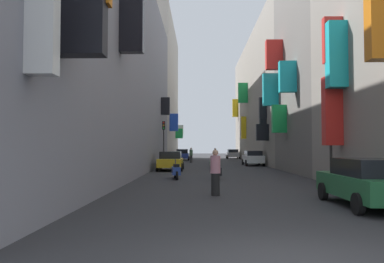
{
  "coord_description": "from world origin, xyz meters",
  "views": [
    {
      "loc": [
        -1.47,
        -5.73,
        1.83
      ],
      "look_at": [
        -1.91,
        21.07,
        2.91
      ],
      "focal_mm": 35.55,
      "sensor_mm": 36.0,
      "label": 1
    }
  ],
  "objects_px": {
    "pedestrian_crossing": "(215,156)",
    "parked_car_silver": "(233,154)",
    "traffic_light_near_corner": "(331,127)",
    "scooter_black": "(218,171)",
    "parked_car_blue": "(182,154)",
    "scooter_blue": "(176,171)",
    "parked_car_green": "(367,182)",
    "scooter_green": "(213,163)",
    "parked_car_white": "(253,158)",
    "parked_car_yellow": "(171,161)",
    "traffic_light_far_corner": "(164,136)",
    "pedestrian_near_right": "(215,173)",
    "pedestrian_near_left": "(191,155)"
  },
  "relations": [
    {
      "from": "parked_car_blue",
      "to": "pedestrian_near_left",
      "type": "relative_size",
      "value": 2.26
    },
    {
      "from": "pedestrian_crossing",
      "to": "parked_car_silver",
      "type": "bearing_deg",
      "value": 79.44
    },
    {
      "from": "parked_car_green",
      "to": "scooter_green",
      "type": "xyz_separation_m",
      "value": [
        -3.92,
        20.16,
        -0.31
      ]
    },
    {
      "from": "parked_car_blue",
      "to": "pedestrian_near_right",
      "type": "relative_size",
      "value": 2.29
    },
    {
      "from": "parked_car_yellow",
      "to": "pedestrian_near_right",
      "type": "distance_m",
      "value": 15.48
    },
    {
      "from": "parked_car_blue",
      "to": "scooter_blue",
      "type": "height_order",
      "value": "parked_car_blue"
    },
    {
      "from": "pedestrian_near_right",
      "to": "traffic_light_far_corner",
      "type": "xyz_separation_m",
      "value": [
        -3.73,
        19.44,
        1.95
      ]
    },
    {
      "from": "parked_car_blue",
      "to": "scooter_blue",
      "type": "xyz_separation_m",
      "value": [
        0.91,
        -30.34,
        -0.32
      ]
    },
    {
      "from": "scooter_blue",
      "to": "pedestrian_near_left",
      "type": "height_order",
      "value": "pedestrian_near_left"
    },
    {
      "from": "parked_car_blue",
      "to": "traffic_light_near_corner",
      "type": "bearing_deg",
      "value": -76.7
    },
    {
      "from": "parked_car_green",
      "to": "traffic_light_near_corner",
      "type": "relative_size",
      "value": 1.09
    },
    {
      "from": "parked_car_green",
      "to": "pedestrian_crossing",
      "type": "bearing_deg",
      "value": 96.74
    },
    {
      "from": "parked_car_white",
      "to": "pedestrian_near_right",
      "type": "relative_size",
      "value": 2.52
    },
    {
      "from": "scooter_blue",
      "to": "pedestrian_crossing",
      "type": "distance_m",
      "value": 18.69
    },
    {
      "from": "parked_car_white",
      "to": "scooter_green",
      "type": "height_order",
      "value": "parked_car_white"
    },
    {
      "from": "parked_car_green",
      "to": "traffic_light_near_corner",
      "type": "bearing_deg",
      "value": 81.1
    },
    {
      "from": "parked_car_blue",
      "to": "scooter_green",
      "type": "distance_m",
      "value": 20.46
    },
    {
      "from": "parked_car_silver",
      "to": "traffic_light_far_corner",
      "type": "bearing_deg",
      "value": -108.25
    },
    {
      "from": "pedestrian_near_left",
      "to": "scooter_blue",
      "type": "bearing_deg",
      "value": -91.13
    },
    {
      "from": "parked_car_yellow",
      "to": "scooter_blue",
      "type": "xyz_separation_m",
      "value": [
        0.88,
        -7.88,
        -0.3
      ]
    },
    {
      "from": "pedestrian_crossing",
      "to": "parked_car_yellow",
      "type": "bearing_deg",
      "value": -110.39
    },
    {
      "from": "parked_car_green",
      "to": "parked_car_white",
      "type": "xyz_separation_m",
      "value": [
        0.25,
        25.83,
        -0.01
      ]
    },
    {
      "from": "parked_car_silver",
      "to": "parked_car_white",
      "type": "bearing_deg",
      "value": -89.96
    },
    {
      "from": "parked_car_silver",
      "to": "parked_car_yellow",
      "type": "xyz_separation_m",
      "value": [
        -7.52,
        -29.83,
        -0.0
      ]
    },
    {
      "from": "scooter_green",
      "to": "traffic_light_near_corner",
      "type": "xyz_separation_m",
      "value": [
        4.8,
        -14.51,
        2.26
      ]
    },
    {
      "from": "parked_car_white",
      "to": "parked_car_green",
      "type": "bearing_deg",
      "value": -90.55
    },
    {
      "from": "pedestrian_near_right",
      "to": "traffic_light_near_corner",
      "type": "bearing_deg",
      "value": 29.22
    },
    {
      "from": "parked_car_silver",
      "to": "traffic_light_far_corner",
      "type": "height_order",
      "value": "traffic_light_far_corner"
    },
    {
      "from": "parked_car_green",
      "to": "scooter_blue",
      "type": "height_order",
      "value": "parked_car_green"
    },
    {
      "from": "parked_car_green",
      "to": "scooter_blue",
      "type": "xyz_separation_m",
      "value": [
        -6.4,
        9.99,
        -0.31
      ]
    },
    {
      "from": "parked_car_green",
      "to": "traffic_light_far_corner",
      "type": "height_order",
      "value": "traffic_light_far_corner"
    },
    {
      "from": "scooter_blue",
      "to": "scooter_black",
      "type": "bearing_deg",
      "value": -7.04
    },
    {
      "from": "parked_car_white",
      "to": "pedestrian_near_right",
      "type": "height_order",
      "value": "pedestrian_near_right"
    },
    {
      "from": "scooter_blue",
      "to": "parked_car_yellow",
      "type": "bearing_deg",
      "value": 96.39
    },
    {
      "from": "parked_car_yellow",
      "to": "scooter_blue",
      "type": "relative_size",
      "value": 2.02
    },
    {
      "from": "parked_car_white",
      "to": "parked_car_silver",
      "type": "bearing_deg",
      "value": 90.04
    },
    {
      "from": "pedestrian_near_right",
      "to": "parked_car_yellow",
      "type": "bearing_deg",
      "value": 100.39
    },
    {
      "from": "parked_car_blue",
      "to": "scooter_black",
      "type": "bearing_deg",
      "value": -83.92
    },
    {
      "from": "parked_car_yellow",
      "to": "traffic_light_near_corner",
      "type": "relative_size",
      "value": 0.99
    },
    {
      "from": "parked_car_yellow",
      "to": "scooter_black",
      "type": "height_order",
      "value": "parked_car_yellow"
    },
    {
      "from": "scooter_black",
      "to": "pedestrian_crossing",
      "type": "distance_m",
      "value": 18.75
    },
    {
      "from": "parked_car_blue",
      "to": "traffic_light_far_corner",
      "type": "bearing_deg",
      "value": -92.83
    },
    {
      "from": "scooter_black",
      "to": "pedestrian_near_right",
      "type": "bearing_deg",
      "value": -93.56
    },
    {
      "from": "parked_car_silver",
      "to": "scooter_green",
      "type": "height_order",
      "value": "parked_car_silver"
    },
    {
      "from": "parked_car_white",
      "to": "pedestrian_near_left",
      "type": "height_order",
      "value": "pedestrian_near_left"
    },
    {
      "from": "parked_car_green",
      "to": "parked_car_silver",
      "type": "height_order",
      "value": "parked_car_green"
    },
    {
      "from": "parked_car_blue",
      "to": "pedestrian_near_right",
      "type": "xyz_separation_m",
      "value": [
        2.82,
        -37.69,
        0.08
      ]
    },
    {
      "from": "traffic_light_near_corner",
      "to": "scooter_black",
      "type": "bearing_deg",
      "value": 140.62
    },
    {
      "from": "traffic_light_near_corner",
      "to": "pedestrian_crossing",
      "type": "bearing_deg",
      "value": 100.55
    },
    {
      "from": "parked_car_silver",
      "to": "parked_car_green",
      "type": "bearing_deg",
      "value": -90.28
    }
  ]
}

